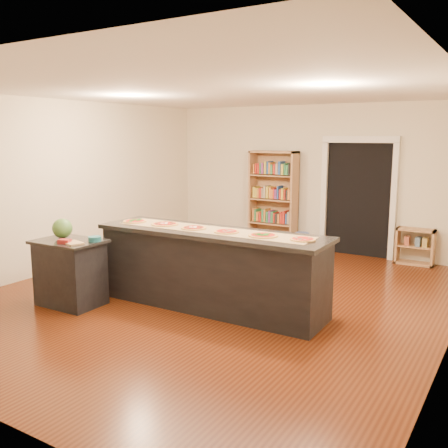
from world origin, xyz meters
The scene contains 18 objects.
room centered at (0.00, 0.00, 1.40)m, with size 6.00×7.00×2.80m.
doorway centered at (0.90, 3.46, 1.20)m, with size 1.40×0.09×2.21m.
kitchen_island centered at (0.18, -0.41, 0.52)m, with size 3.11×0.84×1.02m.
side_counter centered at (-1.47, -1.28, 0.44)m, with size 0.88×0.64×0.87m.
bookshelf centered at (-0.75, 3.28, 0.96)m, with size 0.96×0.34×1.92m, color tan.
low_shelf centered at (1.99, 3.31, 0.32)m, with size 0.63×0.27×0.63m, color tan.
waste_bin centered at (-0.04, 3.12, 0.19)m, with size 0.27×0.27×0.39m, color #5167B5.
kraft_paper centered at (0.18, -0.38, 1.03)m, with size 2.70×0.49×0.00m, color olive.
watermelon centered at (-1.65, -1.22, 1.00)m, with size 0.26×0.26×0.26m, color #144214.
cutting_board centered at (-1.27, -1.39, 0.88)m, with size 0.28×0.18×0.02m, color tan.
package_red centered at (-1.36, -1.44, 0.90)m, with size 0.15×0.11×0.05m, color maroon.
package_teal centered at (-1.13, -1.14, 0.90)m, with size 0.17×0.17×0.06m, color #195966.
pizza_a centered at (-1.06, -0.45, 1.04)m, with size 0.32×0.32×0.02m.
pizza_b centered at (-0.57, -0.40, 1.04)m, with size 0.35×0.35×0.02m.
pizza_c centered at (-0.07, -0.43, 1.04)m, with size 0.33×0.33×0.02m.
pizza_d centered at (0.42, -0.43, 1.04)m, with size 0.30×0.30×0.02m.
pizza_e centered at (0.92, -0.40, 1.04)m, with size 0.35×0.35×0.02m.
pizza_f centered at (1.42, -0.36, 1.04)m, with size 0.29×0.29×0.02m.
Camera 1 is at (3.60, -5.63, 2.21)m, focal length 40.00 mm.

